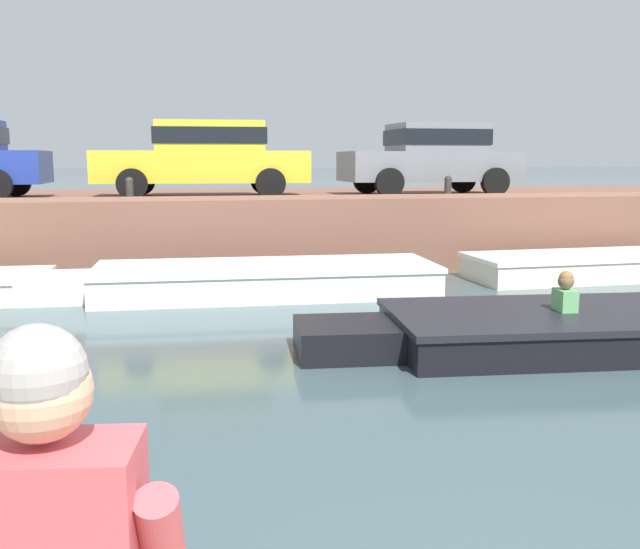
{
  "coord_description": "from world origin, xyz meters",
  "views": [
    {
      "loc": [
        -1.46,
        -1.79,
        2.24
      ],
      "look_at": [
        -0.34,
        4.14,
        1.27
      ],
      "focal_mm": 40.0,
      "sensor_mm": 36.0,
      "label": 1
    }
  ],
  "objects_px": {
    "mooring_bollard_mid": "(130,188)",
    "mooring_bollard_east": "(448,186)",
    "car_left_inner_yellow": "(205,156)",
    "motorboat_passing": "(611,327)",
    "car_centre_grey": "(432,156)",
    "boat_moored_east_cream": "(598,266)",
    "boat_moored_central_white": "(250,280)"
  },
  "relations": [
    {
      "from": "mooring_bollard_mid",
      "to": "mooring_bollard_east",
      "type": "relative_size",
      "value": 1.0
    },
    {
      "from": "car_left_inner_yellow",
      "to": "mooring_bollard_mid",
      "type": "xyz_separation_m",
      "value": [
        -1.46,
        -1.27,
        -0.61
      ]
    },
    {
      "from": "motorboat_passing",
      "to": "car_centre_grey",
      "type": "distance_m",
      "value": 7.78
    },
    {
      "from": "car_centre_grey",
      "to": "mooring_bollard_east",
      "type": "xyz_separation_m",
      "value": [
        -0.09,
        -1.27,
        -0.6
      ]
    },
    {
      "from": "boat_moored_east_cream",
      "to": "car_left_inner_yellow",
      "type": "relative_size",
      "value": 1.27
    },
    {
      "from": "boat_moored_east_cream",
      "to": "mooring_bollard_mid",
      "type": "relative_size",
      "value": 12.49
    },
    {
      "from": "mooring_bollard_east",
      "to": "boat_moored_east_cream",
      "type": "bearing_deg",
      "value": -32.6
    },
    {
      "from": "mooring_bollard_east",
      "to": "motorboat_passing",
      "type": "bearing_deg",
      "value": -92.03
    },
    {
      "from": "boat_moored_central_white",
      "to": "motorboat_passing",
      "type": "xyz_separation_m",
      "value": [
        4.02,
        -4.13,
        -0.03
      ]
    },
    {
      "from": "boat_moored_central_white",
      "to": "mooring_bollard_mid",
      "type": "relative_size",
      "value": 15.27
    },
    {
      "from": "boat_moored_central_white",
      "to": "boat_moored_east_cream",
      "type": "relative_size",
      "value": 1.22
    },
    {
      "from": "motorboat_passing",
      "to": "car_centre_grey",
      "type": "xyz_separation_m",
      "value": [
        0.31,
        7.49,
        2.1
      ]
    },
    {
      "from": "motorboat_passing",
      "to": "car_left_inner_yellow",
      "type": "xyz_separation_m",
      "value": [
        -4.61,
        7.48,
        2.1
      ]
    },
    {
      "from": "boat_moored_east_cream",
      "to": "mooring_bollard_mid",
      "type": "xyz_separation_m",
      "value": [
        -8.77,
        1.59,
        1.48
      ]
    },
    {
      "from": "boat_moored_east_cream",
      "to": "mooring_bollard_mid",
      "type": "distance_m",
      "value": 9.03
    },
    {
      "from": "boat_moored_central_white",
      "to": "car_left_inner_yellow",
      "type": "relative_size",
      "value": 1.55
    },
    {
      "from": "car_left_inner_yellow",
      "to": "mooring_bollard_mid",
      "type": "distance_m",
      "value": 2.03
    },
    {
      "from": "car_left_inner_yellow",
      "to": "car_centre_grey",
      "type": "distance_m",
      "value": 4.92
    },
    {
      "from": "mooring_bollard_mid",
      "to": "mooring_bollard_east",
      "type": "height_order",
      "value": "same"
    },
    {
      "from": "boat_moored_central_white",
      "to": "boat_moored_east_cream",
      "type": "xyz_separation_m",
      "value": [
        6.72,
        0.5,
        -0.02
      ]
    },
    {
      "from": "car_centre_grey",
      "to": "mooring_bollard_east",
      "type": "relative_size",
      "value": 8.65
    },
    {
      "from": "boat_moored_east_cream",
      "to": "motorboat_passing",
      "type": "xyz_separation_m",
      "value": [
        -2.7,
        -4.63,
        -0.01
      ]
    },
    {
      "from": "car_left_inner_yellow",
      "to": "car_centre_grey",
      "type": "bearing_deg",
      "value": 0.05
    },
    {
      "from": "car_left_inner_yellow",
      "to": "car_centre_grey",
      "type": "xyz_separation_m",
      "value": [
        4.92,
        0.0,
        -0.0
      ]
    },
    {
      "from": "motorboat_passing",
      "to": "car_centre_grey",
      "type": "height_order",
      "value": "car_centre_grey"
    },
    {
      "from": "mooring_bollard_mid",
      "to": "boat_moored_east_cream",
      "type": "bearing_deg",
      "value": -10.25
    },
    {
      "from": "boat_moored_central_white",
      "to": "mooring_bollard_mid",
      "type": "distance_m",
      "value": 3.27
    },
    {
      "from": "boat_moored_central_white",
      "to": "motorboat_passing",
      "type": "distance_m",
      "value": 5.76
    },
    {
      "from": "car_left_inner_yellow",
      "to": "mooring_bollard_east",
      "type": "bearing_deg",
      "value": -14.72
    },
    {
      "from": "boat_moored_east_cream",
      "to": "motorboat_passing",
      "type": "distance_m",
      "value": 5.36
    },
    {
      "from": "car_left_inner_yellow",
      "to": "motorboat_passing",
      "type": "bearing_deg",
      "value": -58.35
    },
    {
      "from": "boat_moored_central_white",
      "to": "mooring_bollard_east",
      "type": "distance_m",
      "value": 4.95
    }
  ]
}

